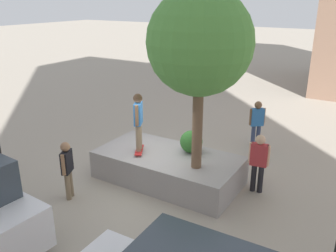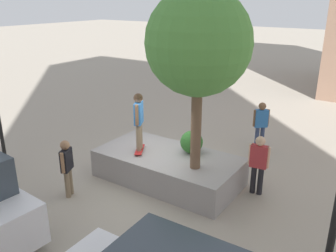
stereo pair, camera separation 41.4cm
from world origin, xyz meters
name	(u,v)px [view 1 (the left image)]	position (x,y,z in m)	size (l,w,h in m)	color
ground_plane	(153,180)	(0.00, 0.00, 0.00)	(120.00, 120.00, 0.00)	#9E9384
planter_ledge	(168,167)	(-0.38, -0.25, 0.43)	(4.28, 2.17, 0.85)	gray
plaza_tree	(200,43)	(-1.47, 0.04, 4.20)	(2.66, 2.66, 4.69)	brown
boxwood_shrub	(191,142)	(-0.89, -0.76, 1.19)	(0.68, 0.68, 0.68)	#2D6628
skateboard	(139,150)	(0.45, 0.05, 0.91)	(0.58, 0.80, 0.07)	#A51E1E
skateboarder	(138,118)	(0.45, 0.05, 1.93)	(0.39, 0.54, 1.74)	#847056
bystander_watching	(259,160)	(-2.89, -1.00, 1.00)	(0.58, 0.27, 1.74)	black
pedestrian_crossing	(67,166)	(1.41, 2.04, 0.96)	(0.36, 0.52, 1.66)	#847056
passerby_with_bag	(257,121)	(-1.79, -4.17, 1.01)	(0.49, 0.45, 1.74)	navy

